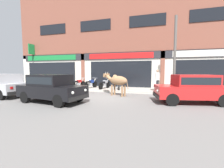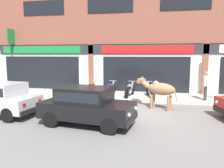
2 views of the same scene
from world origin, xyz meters
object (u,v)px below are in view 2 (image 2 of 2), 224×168
Objects in this scene: car_2 at (87,104)px; motorcycle_0 at (90,89)px; motorcycle_3 at (150,90)px; pedestrian at (206,83)px; cow at (159,89)px; motorcycle_2 at (130,90)px; motorcycle_1 at (109,89)px.

car_2 is 5.43m from motorcycle_0.
motorcycle_3 is 1.11× the size of pedestrian.
pedestrian is at bearing -8.48° from motorcycle_3.
motorcycle_0 is at bearing 151.77° from cow.
car_2 is 5.40m from motorcycle_2.
motorcycle_2 is (1.30, -0.01, 0.00)m from motorcycle_1.
motorcycle_2 and motorcycle_3 have the same top height.
motorcycle_1 is at bearing 92.55° from car_2.
pedestrian is (3.03, -0.45, 0.60)m from motorcycle_3.
motorcycle_1 is at bearing 179.41° from motorcycle_2.
motorcycle_2 is at bearing 1.14° from motorcycle_0.
cow is at bearing -37.51° from motorcycle_1.
car_2 is at bearing -74.94° from motorcycle_0.
motorcycle_1 is 0.99× the size of motorcycle_2.
cow reaches higher than motorcycle_1.
car_2 is at bearing -113.12° from motorcycle_3.
car_2 is at bearing -101.35° from motorcycle_2.
cow reaches higher than car_2.
motorcycle_1 is (1.17, 0.06, 0.00)m from motorcycle_0.
cow is at bearing -28.23° from motorcycle_0.
car_2 is at bearing -137.26° from pedestrian.
motorcycle_3 is at bearing 171.52° from pedestrian.
motorcycle_1 is at bearing 176.12° from pedestrian.
pedestrian is (2.56, 1.93, 0.13)m from cow.
cow is 4.76m from motorcycle_0.
motorcycle_3 is (2.30, 5.38, -0.27)m from car_2.
cow reaches higher than motorcycle_0.
cow is 1.25× the size of pedestrian.
motorcycle_1 is at bearing 142.49° from cow.
car_2 is 7.26m from pedestrian.
motorcycle_2 is at bearing -0.59° from motorcycle_1.
cow is at bearing 47.27° from car_2.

